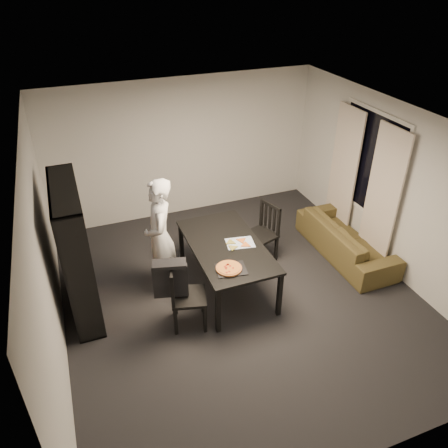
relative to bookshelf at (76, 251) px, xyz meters
name	(u,v)px	position (x,y,z in m)	size (l,w,h in m)	color
room	(242,221)	(2.16, -0.60, 0.35)	(5.01, 5.51, 2.61)	black
window_pane	(370,163)	(4.64, 0.00, 0.55)	(0.02, 1.40, 1.60)	black
window_frame	(370,163)	(4.64, 0.00, 0.55)	(0.03, 1.52, 1.72)	white
curtain_left	(382,197)	(4.56, -0.52, 0.20)	(0.03, 0.70, 2.25)	beige
curtain_right	(344,171)	(4.56, 0.52, 0.20)	(0.03, 0.70, 2.25)	beige
bookshelf	(76,251)	(0.00, 0.00, 0.00)	(0.35, 1.50, 1.90)	black
dining_table	(226,249)	(2.05, -0.32, -0.26)	(1.00, 1.81, 0.75)	black
chair_left	(182,292)	(1.20, -0.86, -0.39)	(0.55, 0.55, 0.97)	black
chair_right	(264,229)	(2.89, 0.15, -0.39)	(0.58, 0.58, 0.99)	black
draped_jacket	(170,278)	(1.07, -0.83, -0.15)	(0.46, 0.29, 0.54)	black
person	(160,237)	(1.16, 0.01, -0.05)	(0.66, 0.43, 1.80)	silver
baking_tray	(231,269)	(1.89, -0.89, -0.19)	(0.40, 0.32, 0.01)	black
pepperoni_pizza	(229,268)	(1.86, -0.88, -0.17)	(0.35, 0.35, 0.03)	#A05B2E
kitchen_towel	(240,243)	(2.25, -0.35, -0.19)	(0.40, 0.30, 0.01)	silver
pizza_slices	(237,244)	(2.20, -0.37, -0.18)	(0.37, 0.31, 0.01)	#B66D39
sofa	(346,239)	(4.22, -0.25, -0.66)	(1.99, 0.78, 0.58)	#443D1B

